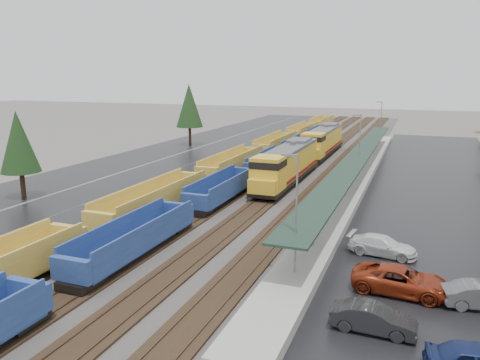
# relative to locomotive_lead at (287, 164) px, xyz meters

# --- Properties ---
(ballast_strip) EXTENTS (20.00, 160.00, 0.08)m
(ballast_strip) POSITION_rel_locomotive_lead_xyz_m (-2.00, 14.69, -2.38)
(ballast_strip) COLOR #302D2B
(ballast_strip) RESTS_ON ground
(trackbed) EXTENTS (14.60, 160.00, 0.22)m
(trackbed) POSITION_rel_locomotive_lead_xyz_m (-2.00, 14.69, -2.27)
(trackbed) COLOR black
(trackbed) RESTS_ON ground
(west_parking_lot) EXTENTS (10.00, 160.00, 0.02)m
(west_parking_lot) POSITION_rel_locomotive_lead_xyz_m (-17.00, 14.69, -2.41)
(west_parking_lot) COLOR black
(west_parking_lot) RESTS_ON ground
(west_road) EXTENTS (9.00, 160.00, 0.02)m
(west_road) POSITION_rel_locomotive_lead_xyz_m (-27.00, 14.69, -2.41)
(west_road) COLOR black
(west_road) RESTS_ON ground
(east_commuter_lot) EXTENTS (16.00, 100.00, 0.02)m
(east_commuter_lot) POSITION_rel_locomotive_lead_xyz_m (17.00, 4.69, -2.41)
(east_commuter_lot) COLOR black
(east_commuter_lot) RESTS_ON ground
(station_platform) EXTENTS (3.00, 80.00, 8.00)m
(station_platform) POSITION_rel_locomotive_lead_xyz_m (7.50, 4.70, -1.69)
(station_platform) COLOR #9E9B93
(station_platform) RESTS_ON ground
(chainlink_fence) EXTENTS (0.08, 160.04, 2.02)m
(chainlink_fence) POSITION_rel_locomotive_lead_xyz_m (-11.50, 13.13, -0.81)
(chainlink_fence) COLOR gray
(chainlink_fence) RESTS_ON ground
(tree_west_near) EXTENTS (3.96, 3.96, 9.00)m
(tree_west_near) POSITION_rel_locomotive_lead_xyz_m (-24.00, -15.31, 3.39)
(tree_west_near) COLOR #332316
(tree_west_near) RESTS_ON ground
(tree_west_far) EXTENTS (4.84, 4.84, 11.00)m
(tree_west_far) POSITION_rel_locomotive_lead_xyz_m (-25.00, 24.69, 4.70)
(tree_west_far) COLOR #332316
(tree_west_far) RESTS_ON ground
(locomotive_lead) EXTENTS (3.05, 20.11, 4.55)m
(locomotive_lead) POSITION_rel_locomotive_lead_xyz_m (0.00, 0.00, 0.00)
(locomotive_lead) COLOR black
(locomotive_lead) RESTS_ON ground
(locomotive_trail) EXTENTS (3.05, 20.11, 4.55)m
(locomotive_trail) POSITION_rel_locomotive_lead_xyz_m (0.00, 21.00, 0.00)
(locomotive_trail) COLOR black
(locomotive_trail) RESTS_ON ground
(well_string_yellow) EXTENTS (2.86, 131.03, 2.54)m
(well_string_yellow) POSITION_rel_locomotive_lead_xyz_m (-8.00, 3.24, -1.18)
(well_string_yellow) COLOR #B28E31
(well_string_yellow) RESTS_ON ground
(well_string_blue) EXTENTS (2.68, 108.33, 2.37)m
(well_string_blue) POSITION_rel_locomotive_lead_xyz_m (-4.00, -9.32, -1.25)
(well_string_blue) COLOR navy
(well_string_blue) RESTS_ON ground
(parked_car_east_a) EXTENTS (1.57, 4.22, 1.38)m
(parked_car_east_a) POSITION_rel_locomotive_lead_xyz_m (12.51, -29.32, -1.74)
(parked_car_east_a) COLOR black
(parked_car_east_a) RESTS_ON ground
(parked_car_east_b) EXTENTS (2.98, 5.76, 1.55)m
(parked_car_east_b) POSITION_rel_locomotive_lead_xyz_m (13.62, -24.39, -1.65)
(parked_car_east_b) COLOR maroon
(parked_car_east_b) RESTS_ON ground
(parked_car_east_c) EXTENTS (2.55, 4.96, 1.38)m
(parked_car_east_c) POSITION_rel_locomotive_lead_xyz_m (12.13, -18.65, -1.74)
(parked_car_east_c) COLOR silver
(parked_car_east_c) RESTS_ON ground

